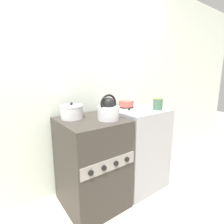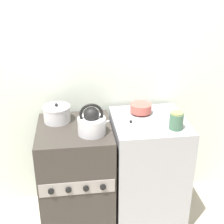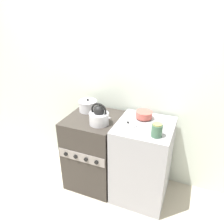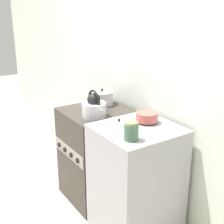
% 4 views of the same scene
% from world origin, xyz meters
% --- Properties ---
extents(ground_plane, '(12.00, 12.00, 0.00)m').
position_xyz_m(ground_plane, '(0.00, 0.00, 0.00)').
color(ground_plane, '#B2A893').
extents(wall_back, '(7.00, 0.06, 2.50)m').
position_xyz_m(wall_back, '(0.00, 0.67, 1.25)').
color(wall_back, silver).
rests_on(wall_back, ground_plane).
extents(stove, '(0.57, 0.63, 0.89)m').
position_xyz_m(stove, '(0.00, 0.30, 0.45)').
color(stove, '#332D28').
rests_on(stove, ground_plane).
extents(counter, '(0.58, 0.60, 0.92)m').
position_xyz_m(counter, '(0.60, 0.30, 0.46)').
color(counter, '#99999E').
rests_on(counter, ground_plane).
extents(kettle, '(0.25, 0.21, 0.24)m').
position_xyz_m(kettle, '(0.13, 0.19, 0.98)').
color(kettle, silver).
rests_on(kettle, stove).
extents(cooking_pot, '(0.22, 0.22, 0.16)m').
position_xyz_m(cooking_pot, '(-0.13, 0.44, 0.96)').
color(cooking_pot, silver).
rests_on(cooking_pot, stove).
extents(enamel_bowl, '(0.17, 0.17, 0.08)m').
position_xyz_m(enamel_bowl, '(0.55, 0.43, 0.97)').
color(enamel_bowl, '#B75147').
rests_on(enamel_bowl, counter).
extents(storage_jar, '(0.10, 0.10, 0.13)m').
position_xyz_m(storage_jar, '(0.75, 0.13, 0.99)').
color(storage_jar, '#3F664C').
rests_on(storage_jar, counter).
extents(loose_pot_lid, '(0.19, 0.19, 0.03)m').
position_xyz_m(loose_pot_lid, '(0.43, 0.24, 0.93)').
color(loose_pot_lid, silver).
rests_on(loose_pot_lid, counter).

